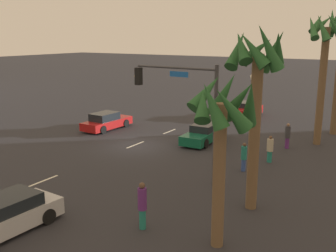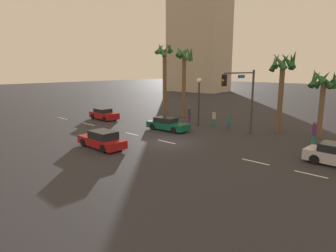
{
  "view_description": "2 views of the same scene",
  "coord_description": "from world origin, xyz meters",
  "px_view_note": "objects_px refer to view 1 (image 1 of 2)",
  "views": [
    {
      "loc": [
        21.06,
        15.72,
        7.47
      ],
      "look_at": [
        -1.3,
        1.95,
        1.36
      ],
      "focal_mm": 41.82,
      "sensor_mm": 36.0,
      "label": 1
    },
    {
      "loc": [
        16.26,
        -17.94,
        6.23
      ],
      "look_at": [
        -1.14,
        1.3,
        1.07
      ],
      "focal_mm": 31.08,
      "sensor_mm": 36.0,
      "label": 2
    }
  ],
  "objects_px": {
    "car_1": "(106,121)",
    "pedestrian_3": "(270,148)",
    "car_2": "(6,215)",
    "palm_tree_3": "(324,48)",
    "streetlamp": "(254,97)",
    "pedestrian_2": "(288,135)",
    "pedestrian_1": "(244,156)",
    "car_3": "(204,134)",
    "traffic_signal": "(186,101)",
    "palm_tree_0": "(224,119)",
    "palm_tree_1": "(257,75)",
    "pedestrian_0": "(142,204)",
    "car_0": "(247,110)"
  },
  "relations": [
    {
      "from": "pedestrian_1",
      "to": "car_3",
      "type": "bearing_deg",
      "value": -133.16
    },
    {
      "from": "pedestrian_2",
      "to": "palm_tree_0",
      "type": "height_order",
      "value": "palm_tree_0"
    },
    {
      "from": "car_0",
      "to": "car_1",
      "type": "distance_m",
      "value": 13.43
    },
    {
      "from": "pedestrian_2",
      "to": "palm_tree_3",
      "type": "bearing_deg",
      "value": 145.12
    },
    {
      "from": "car_2",
      "to": "car_3",
      "type": "height_order",
      "value": "car_2"
    },
    {
      "from": "car_0",
      "to": "pedestrian_1",
      "type": "distance_m",
      "value": 15.48
    },
    {
      "from": "car_0",
      "to": "pedestrian_2",
      "type": "height_order",
      "value": "pedestrian_2"
    },
    {
      "from": "palm_tree_1",
      "to": "palm_tree_3",
      "type": "bearing_deg",
      "value": 178.74
    },
    {
      "from": "car_1",
      "to": "palm_tree_1",
      "type": "distance_m",
      "value": 18.03
    },
    {
      "from": "car_3",
      "to": "traffic_signal",
      "type": "height_order",
      "value": "traffic_signal"
    },
    {
      "from": "car_2",
      "to": "pedestrian_0",
      "type": "height_order",
      "value": "pedestrian_0"
    },
    {
      "from": "car_0",
      "to": "palm_tree_0",
      "type": "bearing_deg",
      "value": 18.15
    },
    {
      "from": "pedestrian_3",
      "to": "palm_tree_0",
      "type": "xyz_separation_m",
      "value": [
        10.35,
        1.41,
        3.84
      ]
    },
    {
      "from": "pedestrian_1",
      "to": "palm_tree_1",
      "type": "bearing_deg",
      "value": 24.69
    },
    {
      "from": "car_3",
      "to": "pedestrian_0",
      "type": "xyz_separation_m",
      "value": [
        12.91,
        3.77,
        0.43
      ]
    },
    {
      "from": "palm_tree_0",
      "to": "car_3",
      "type": "bearing_deg",
      "value": -151.07
    },
    {
      "from": "car_1",
      "to": "palm_tree_0",
      "type": "height_order",
      "value": "palm_tree_0"
    },
    {
      "from": "car_0",
      "to": "palm_tree_3",
      "type": "height_order",
      "value": "palm_tree_3"
    },
    {
      "from": "traffic_signal",
      "to": "palm_tree_0",
      "type": "bearing_deg",
      "value": 39.77
    },
    {
      "from": "palm_tree_1",
      "to": "palm_tree_3",
      "type": "relative_size",
      "value": 0.89
    },
    {
      "from": "pedestrian_1",
      "to": "traffic_signal",
      "type": "bearing_deg",
      "value": -40.93
    },
    {
      "from": "car_1",
      "to": "pedestrian_3",
      "type": "bearing_deg",
      "value": 84.23
    },
    {
      "from": "car_1",
      "to": "pedestrian_0",
      "type": "relative_size",
      "value": 2.35
    },
    {
      "from": "streetlamp",
      "to": "pedestrian_1",
      "type": "distance_m",
      "value": 4.48
    },
    {
      "from": "car_2",
      "to": "pedestrian_1",
      "type": "height_order",
      "value": "pedestrian_1"
    },
    {
      "from": "palm_tree_1",
      "to": "traffic_signal",
      "type": "bearing_deg",
      "value": -112.26
    },
    {
      "from": "streetlamp",
      "to": "pedestrian_2",
      "type": "bearing_deg",
      "value": 147.23
    },
    {
      "from": "car_0",
      "to": "palm_tree_1",
      "type": "xyz_separation_m",
      "value": [
        18.99,
        7.27,
        5.23
      ]
    },
    {
      "from": "pedestrian_0",
      "to": "palm_tree_1",
      "type": "height_order",
      "value": "palm_tree_1"
    },
    {
      "from": "pedestrian_1",
      "to": "pedestrian_3",
      "type": "bearing_deg",
      "value": 161.99
    },
    {
      "from": "palm_tree_3",
      "to": "pedestrian_1",
      "type": "bearing_deg",
      "value": -16.17
    },
    {
      "from": "pedestrian_1",
      "to": "palm_tree_3",
      "type": "height_order",
      "value": "palm_tree_3"
    },
    {
      "from": "pedestrian_1",
      "to": "pedestrian_3",
      "type": "distance_m",
      "value": 2.45
    },
    {
      "from": "car_3",
      "to": "car_1",
      "type": "bearing_deg",
      "value": -85.52
    },
    {
      "from": "car_0",
      "to": "car_3",
      "type": "height_order",
      "value": "car_0"
    },
    {
      "from": "car_3",
      "to": "pedestrian_2",
      "type": "bearing_deg",
      "value": 104.77
    },
    {
      "from": "pedestrian_2",
      "to": "palm_tree_3",
      "type": "relative_size",
      "value": 0.19
    },
    {
      "from": "pedestrian_2",
      "to": "palm_tree_1",
      "type": "xyz_separation_m",
      "value": [
        10.29,
        1.18,
        4.95
      ]
    },
    {
      "from": "car_2",
      "to": "pedestrian_1",
      "type": "relative_size",
      "value": 2.67
    },
    {
      "from": "car_2",
      "to": "palm_tree_0",
      "type": "relative_size",
      "value": 0.7
    },
    {
      "from": "car_3",
      "to": "traffic_signal",
      "type": "xyz_separation_m",
      "value": [
        7.05,
        2.4,
        3.55
      ]
    },
    {
      "from": "pedestrian_1",
      "to": "palm_tree_1",
      "type": "relative_size",
      "value": 0.21
    },
    {
      "from": "car_2",
      "to": "traffic_signal",
      "type": "xyz_separation_m",
      "value": [
        -8.75,
        3.06,
        3.5
      ]
    },
    {
      "from": "pedestrian_2",
      "to": "palm_tree_0",
      "type": "distance_m",
      "value": 14.45
    },
    {
      "from": "traffic_signal",
      "to": "pedestrian_3",
      "type": "bearing_deg",
      "value": 148.48
    },
    {
      "from": "car_3",
      "to": "pedestrian_1",
      "type": "relative_size",
      "value": 2.8
    },
    {
      "from": "car_3",
      "to": "pedestrian_3",
      "type": "xyz_separation_m",
      "value": [
        2.07,
        5.45,
        0.25
      ]
    },
    {
      "from": "car_2",
      "to": "pedestrian_3",
      "type": "distance_m",
      "value": 15.04
    },
    {
      "from": "car_2",
      "to": "palm_tree_3",
      "type": "height_order",
      "value": "palm_tree_3"
    },
    {
      "from": "traffic_signal",
      "to": "palm_tree_0",
      "type": "distance_m",
      "value": 7.01
    }
  ]
}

